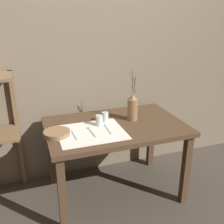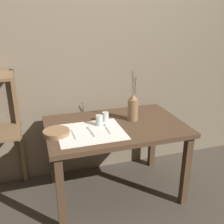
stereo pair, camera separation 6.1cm
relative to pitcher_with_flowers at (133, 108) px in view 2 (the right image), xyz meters
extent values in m
plane|color=#473F35|center=(-0.18, -0.05, -0.83)|extent=(12.00, 12.00, 0.00)
cube|color=#7A6B56|center=(-0.18, 0.45, 0.37)|extent=(7.00, 0.06, 2.40)
cube|color=#4C3523|center=(-0.18, -0.05, -0.14)|extent=(1.21, 0.79, 0.04)
cube|color=#4C3523|center=(-0.73, -0.39, -0.49)|extent=(0.06, 0.06, 0.67)
cube|color=#4C3523|center=(0.36, -0.39, -0.49)|extent=(0.06, 0.06, 0.67)
cube|color=#4C3523|center=(-0.73, 0.28, -0.49)|extent=(0.06, 0.06, 0.67)
cube|color=#4C3523|center=(0.36, 0.28, -0.49)|extent=(0.06, 0.06, 0.67)
cube|color=brown|center=(-1.01, 0.39, -0.25)|extent=(0.04, 0.04, 1.16)
cube|color=white|center=(-0.43, -0.14, -0.11)|extent=(0.54, 0.45, 0.00)
cylinder|color=olive|center=(0.00, 0.00, -0.02)|extent=(0.09, 0.09, 0.20)
cone|color=olive|center=(0.00, 0.00, 0.11)|extent=(0.07, 0.07, 0.05)
cylinder|color=brown|center=(0.01, -0.01, 0.21)|extent=(0.01, 0.02, 0.15)
cylinder|color=brown|center=(0.01, 0.00, 0.24)|extent=(0.04, 0.03, 0.21)
cylinder|color=brown|center=(0.00, 0.01, 0.24)|extent=(0.04, 0.06, 0.21)
cylinder|color=brown|center=(0.01, 0.00, 0.22)|extent=(0.02, 0.02, 0.17)
cylinder|color=brown|center=(-0.01, 0.00, 0.21)|extent=(0.02, 0.03, 0.16)
cylinder|color=brown|center=(-0.01, 0.00, 0.23)|extent=(0.05, 0.01, 0.19)
cylinder|color=#8E6B47|center=(-0.70, -0.11, -0.10)|extent=(0.21, 0.21, 0.04)
cylinder|color=silver|center=(-0.32, -0.03, -0.07)|extent=(0.06, 0.06, 0.09)
cylinder|color=silver|center=(-0.25, 0.04, -0.07)|extent=(0.06, 0.06, 0.09)
cube|color=#A8A8AD|center=(-0.57, -0.15, -0.11)|extent=(0.02, 0.17, 0.00)
cube|color=#A8A8AD|center=(-0.42, -0.15, -0.11)|extent=(0.02, 0.18, 0.00)
sphere|color=#A8A8AD|center=(-0.43, -0.07, -0.11)|extent=(0.02, 0.02, 0.02)
cube|color=#A8A8AD|center=(-0.28, -0.15, -0.11)|extent=(0.02, 0.17, 0.00)
sphere|color=#A8A8AD|center=(-0.28, -0.06, -0.11)|extent=(0.02, 0.02, 0.02)
camera|label=1|loc=(-0.90, -2.04, 0.80)|focal=42.00mm
camera|label=2|loc=(-0.85, -2.06, 0.80)|focal=42.00mm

